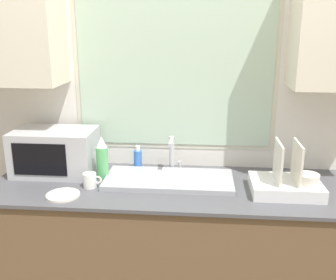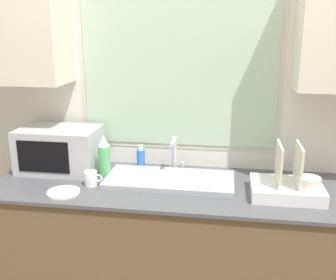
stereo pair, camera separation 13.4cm
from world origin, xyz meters
name	(u,v)px [view 1 (the left image)]	position (x,y,z in m)	size (l,w,h in m)	color
countertop	(170,254)	(0.00, 0.34, 0.46)	(2.09, 0.70, 0.93)	brown
wall_back	(175,91)	(0.00, 0.66, 1.42)	(6.00, 0.38, 2.60)	silver
sink_basin	(169,180)	(-0.01, 0.37, 0.94)	(0.75, 0.35, 0.03)	#9EA0A5
faucet	(172,152)	(-0.01, 0.55, 1.06)	(0.08, 0.16, 0.22)	#B7B7BC
microwave	(55,152)	(-0.73, 0.47, 1.07)	(0.50, 0.31, 0.28)	#B2B2B7
dish_rack	(288,183)	(0.65, 0.27, 0.99)	(0.38, 0.29, 0.29)	white
spray_bottle	(102,158)	(-0.41, 0.40, 1.06)	(0.07, 0.07, 0.27)	#59B266
soap_bottle	(138,159)	(-0.23, 0.57, 1.00)	(0.05, 0.05, 0.16)	blue
mug_near_sink	(90,180)	(-0.45, 0.26, 0.97)	(0.11, 0.08, 0.08)	white
small_plate	(63,195)	(-0.57, 0.12, 0.93)	(0.18, 0.18, 0.01)	silver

